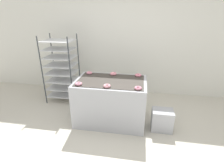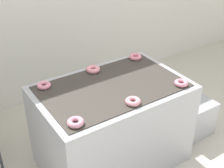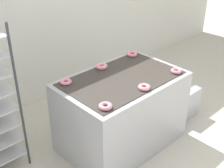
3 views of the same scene
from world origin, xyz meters
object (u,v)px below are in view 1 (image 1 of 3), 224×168
Objects in this scene: donut_near_right at (138,88)px; donut_far_right at (138,75)px; fryer_machine at (111,101)px; glaze_bin at (162,120)px; donut_far_left at (89,73)px; donut_far_center at (114,74)px; donut_near_left at (79,84)px; baking_rack_cart at (61,69)px; donut_near_center at (107,86)px.

donut_near_right is 0.95× the size of donut_far_right.
fryer_machine is 3.33× the size of glaze_bin.
donut_far_left is (-0.49, 0.30, 0.44)m from fryer_machine.
glaze_bin is 1.26m from donut_far_center.
donut_near_right is 0.63m from donut_far_right.
donut_far_right is (0.99, 0.62, -0.00)m from donut_near_left.
fryer_machine is at bearing 170.94° from glaze_bin.
glaze_bin is at bearing 18.71° from donut_near_right.
glaze_bin is at bearing -9.06° from fryer_machine.
donut_far_left is at bearing -178.15° from donut_far_center.
baking_rack_cart is at bearing 151.59° from fryer_machine.
donut_far_center is at bearing 128.62° from donut_near_right.
donut_far_center reaches higher than donut_near_left.
donut_near_center is at bearing -91.65° from fryer_machine.
donut_near_center is 0.94× the size of donut_far_center.
fryer_machine is 0.73m from donut_near_left.
donut_near_center is at bearing -1.18° from donut_near_left.
donut_far_center is 0.49m from donut_far_right.
donut_far_left is 0.50m from donut_far_center.
glaze_bin is at bearing -44.77° from donut_far_right.
donut_near_right is at bearing -161.29° from glaze_bin.
baking_rack_cart is 11.85× the size of donut_far_center.
donut_near_center is at bearing -51.66° from donut_far_left.
donut_near_center reaches higher than glaze_bin.
donut_far_center reaches higher than donut_near_right.
donut_far_center is (0.51, 0.62, 0.00)m from donut_near_left.
glaze_bin is 3.35× the size of donut_far_left.
donut_far_left is at bearing 148.53° from fryer_machine.
donut_far_left is at bearing 88.66° from donut_near_left.
glaze_bin is at bearing 9.06° from donut_near_center.
donut_near_center reaches higher than fryer_machine.
donut_far_center is at bearing 50.43° from donut_near_left.
donut_far_right is at bearing 31.84° from donut_near_left.
donut_far_right is (0.98, 0.02, 0.00)m from donut_far_left.
donut_far_left and donut_far_right have the same top height.
glaze_bin is (0.97, -0.15, -0.22)m from fryer_machine.
donut_near_left is at bearing -149.40° from fryer_machine.
donut_far_right is at bearing 91.39° from donut_near_right.
fryer_machine reaches higher than glaze_bin.
fryer_machine is at bearing -146.92° from donut_far_right.
donut_near_right is (-0.46, -0.16, 0.66)m from glaze_bin.
donut_near_left is 1.17m from donut_far_right.
donut_near_left reaches higher than glaze_bin.
donut_near_right is (0.51, -0.00, -0.00)m from donut_near_center.
fryer_machine is at bearing -90.63° from donut_far_center.
donut_near_left is at bearing -129.57° from donut_far_center.
donut_near_center is at bearing 179.91° from donut_near_right.
donut_far_right is at bearing 1.03° from donut_far_left.
donut_far_center reaches higher than donut_near_center.
donut_far_left is 0.98m from donut_far_right.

